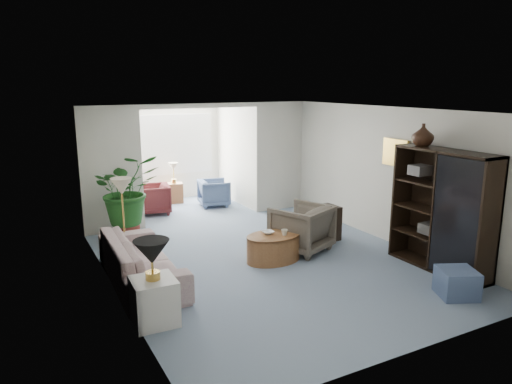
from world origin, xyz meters
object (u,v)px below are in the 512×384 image
table_lamp (152,252)px  coffee_table (273,248)px  coffee_bowl (268,232)px  entertainment_cabinet (442,211)px  coffee_cup (284,232)px  end_table (154,301)px  cabinet_urn (423,135)px  wingback_chair (301,228)px  sunroom_chair_maroon (153,199)px  sunroom_table (174,193)px  sofa (141,260)px  ottoman (457,283)px  plant_pot (129,232)px  sunroom_chair_blue (214,193)px  side_table_dark (324,223)px  floor_lamp (121,186)px

table_lamp → coffee_table: bearing=26.1°
coffee_bowl → entertainment_cabinet: (2.19, -1.65, 0.49)m
coffee_table → coffee_cup: 0.33m
end_table → cabinet_urn: (4.51, 0.11, 1.81)m
end_table → wingback_chair: (3.06, 1.36, 0.13)m
table_lamp → coffee_cup: (2.52, 1.06, -0.43)m
sunroom_chair_maroon → sunroom_table: sunroom_chair_maroon is taller
wingback_chair → sunroom_table: 4.50m
sofa → cabinet_urn: (4.31, -1.24, 1.77)m
ottoman → plant_pot: (-3.42, 4.62, -0.03)m
end_table → sunroom_table: size_ratio=1.17×
wingback_chair → sunroom_chair_maroon: (-1.60, 3.66, -0.08)m
plant_pot → sunroom_chair_blue: bearing=33.8°
end_table → entertainment_cabinet: entertainment_cabinet is taller
end_table → side_table_dark: side_table_dark is taller
table_lamp → cabinet_urn: size_ratio=1.22×
plant_pot → side_table_dark: bearing=-28.0°
table_lamp → side_table_dark: 4.15m
coffee_bowl → floor_lamp: bearing=150.8°
ottoman → sunroom_table: 7.22m
coffee_table → sofa: bearing=174.9°
side_table_dark → sunroom_chair_blue: size_ratio=0.92×
table_lamp → cabinet_urn: cabinet_urn is taller
coffee_cup → sunroom_chair_blue: 4.00m
table_lamp → plant_pot: table_lamp is taller
end_table → table_lamp: (0.00, 0.00, 0.64)m
end_table → coffee_bowl: bearing=28.5°
side_table_dark → plant_pot: size_ratio=1.62×
coffee_cup → ottoman: bearing=-58.2°
coffee_table → side_table_dark: bearing=20.0°
entertainment_cabinet → sunroom_chair_blue: 5.67m
coffee_cup → side_table_dark: side_table_dark is taller
floor_lamp → coffee_table: bearing=-30.6°
coffee_cup → side_table_dark: size_ratio=0.17×
coffee_bowl → sunroom_chair_blue: sunroom_chair_blue is taller
coffee_bowl → side_table_dark: (1.44, 0.41, -0.15)m
entertainment_cabinet → ottoman: entertainment_cabinet is taller
table_lamp → ottoman: (3.94, -1.23, -0.73)m
sofa → side_table_dark: (3.56, 0.31, -0.01)m
ottoman → coffee_bowl: bearing=123.0°
coffee_bowl → wingback_chair: size_ratio=0.22×
sofa → coffee_cup: size_ratio=21.29×
cabinet_urn → ottoman: size_ratio=0.74×
end_table → ottoman: size_ratio=1.19×
floor_lamp → sunroom_table: size_ratio=0.73×
coffee_table → cabinet_urn: bearing=-26.0°
coffee_bowl → entertainment_cabinet: 2.79m
coffee_table → sunroom_chair_blue: sunroom_chair_blue is taller
coffee_bowl → ottoman: 2.98m
sofa → end_table: 1.37m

